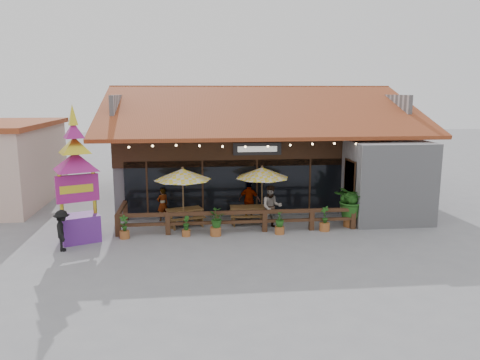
{
  "coord_description": "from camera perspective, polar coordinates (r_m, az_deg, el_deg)",
  "views": [
    {
      "loc": [
        -3.53,
        -19.1,
        5.77
      ],
      "look_at": [
        -1.32,
        1.5,
        1.84
      ],
      "focal_mm": 35.0,
      "sensor_mm": 36.0,
      "label": 1
    }
  ],
  "objects": [
    {
      "name": "planter_b",
      "position": [
        19.08,
        -6.59,
        -5.73
      ],
      "size": [
        0.34,
        0.36,
        0.84
      ],
      "color": "#9B582A",
      "rests_on": "ground"
    },
    {
      "name": "diner_b",
      "position": [
        20.0,
        3.86,
        -3.29
      ],
      "size": [
        0.91,
        0.72,
        1.85
      ],
      "primitive_type": "imported",
      "rotation": [
        0.0,
        0.0,
        -0.02
      ],
      "color": "#331E10",
      "rests_on": "ground"
    },
    {
      "name": "planter_d",
      "position": [
        19.28,
        4.86,
        -5.25
      ],
      "size": [
        0.49,
        0.49,
        0.97
      ],
      "color": "#9B582A",
      "rests_on": "ground"
    },
    {
      "name": "thai_sign_tower",
      "position": [
        18.83,
        -19.38,
        1.74
      ],
      "size": [
        2.77,
        2.77,
        5.71
      ],
      "color": "#62258A",
      "rests_on": "ground"
    },
    {
      "name": "tropical_plant",
      "position": [
        20.67,
        13.36,
        -2.39
      ],
      "size": [
        1.94,
        1.96,
        2.05
      ],
      "color": "#9B582A",
      "rests_on": "ground"
    },
    {
      "name": "planter_e",
      "position": [
        19.98,
        10.29,
        -4.88
      ],
      "size": [
        0.43,
        0.45,
        1.06
      ],
      "color": "#9B582A",
      "rests_on": "ground"
    },
    {
      "name": "diner_a",
      "position": [
        21.41,
        -9.41,
        -2.95
      ],
      "size": [
        0.65,
        0.59,
        1.5
      ],
      "primitive_type": "imported",
      "rotation": [
        0.0,
        0.0,
        3.67
      ],
      "color": "#331E10",
      "rests_on": "ground"
    },
    {
      "name": "picnic_table_right",
      "position": [
        20.79,
        0.97,
        -3.9
      ],
      "size": [
        1.63,
        1.42,
        0.76
      ],
      "color": "brown",
      "rests_on": "ground"
    },
    {
      "name": "umbrella_right",
      "position": [
        20.64,
        2.72,
        0.88
      ],
      "size": [
        2.67,
        2.67,
        2.56
      ],
      "color": "brown",
      "rests_on": "ground"
    },
    {
      "name": "planter_a",
      "position": [
        19.23,
        -13.92,
        -5.78
      ],
      "size": [
        0.39,
        0.39,
        0.95
      ],
      "color": "#9B582A",
      "rests_on": "ground"
    },
    {
      "name": "diner_c",
      "position": [
        21.47,
        1.16,
        -2.46
      ],
      "size": [
        1.09,
        0.79,
        1.72
      ],
      "primitive_type": "imported",
      "rotation": [
        0.0,
        0.0,
        2.73
      ],
      "color": "#331E10",
      "rests_on": "ground"
    },
    {
      "name": "umbrella_left",
      "position": [
        20.05,
        -7.01,
        0.67
      ],
      "size": [
        2.72,
        2.72,
        2.62
      ],
      "color": "brown",
      "rests_on": "ground"
    },
    {
      "name": "ground",
      "position": [
        20.26,
        4.19,
        -5.82
      ],
      "size": [
        100.0,
        100.0,
        0.0
      ],
      "primitive_type": "plane",
      "color": "gray",
      "rests_on": "ground"
    },
    {
      "name": "picnic_table_left",
      "position": [
        20.6,
        -6.79,
        -4.16
      ],
      "size": [
        1.86,
        1.73,
        0.74
      ],
      "color": "brown",
      "rests_on": "ground"
    },
    {
      "name": "pedestrian",
      "position": [
        18.36,
        -20.83,
        -5.78
      ],
      "size": [
        0.78,
        1.1,
        1.54
      ],
      "primitive_type": "imported",
      "rotation": [
        0.0,
        0.0,
        1.8
      ],
      "color": "black",
      "rests_on": "ground"
    },
    {
      "name": "patio_railing",
      "position": [
        19.57,
        -2.17,
        -4.53
      ],
      "size": [
        10.0,
        2.6,
        0.92
      ],
      "color": "#4B2F1B",
      "rests_on": "ground"
    },
    {
      "name": "restaurant_building",
      "position": [
        26.23,
        2.25,
        2.93
      ],
      "size": [
        15.5,
        14.73,
        6.09
      ],
      "color": "#ABABB0",
      "rests_on": "ground"
    },
    {
      "name": "planter_c",
      "position": [
        18.99,
        -3.0,
        -5.01
      ],
      "size": [
        0.88,
        0.87,
        1.09
      ],
      "color": "#9B582A",
      "rests_on": "ground"
    }
  ]
}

